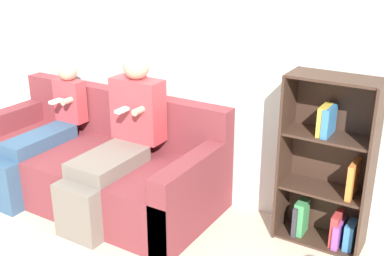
% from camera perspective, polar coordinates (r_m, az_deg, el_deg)
% --- Properties ---
extents(ground_plane, '(14.00, 14.00, 0.00)m').
position_cam_1_polar(ground_plane, '(3.75, -15.28, -11.68)').
color(ground_plane, beige).
extents(back_wall, '(10.00, 0.06, 2.55)m').
position_cam_1_polar(back_wall, '(4.03, -5.99, 10.79)').
color(back_wall, silver).
rests_on(back_wall, ground_plane).
extents(couch, '(2.10, 0.93, 0.83)m').
position_cam_1_polar(couch, '(4.06, -11.34, -4.42)').
color(couch, maroon).
rests_on(couch, ground_plane).
extents(adult_seated, '(0.42, 0.90, 1.21)m').
position_cam_1_polar(adult_seated, '(3.66, -8.66, -1.19)').
color(adult_seated, '#70665B').
rests_on(adult_seated, ground_plane).
extents(child_seated, '(0.28, 0.91, 1.06)m').
position_cam_1_polar(child_seated, '(4.17, -17.19, -0.42)').
color(child_seated, '#335170').
rests_on(child_seated, ground_plane).
extents(bookshelf, '(0.60, 0.29, 1.20)m').
position_cam_1_polar(bookshelf, '(3.41, 15.84, -4.92)').
color(bookshelf, '#3D281E').
rests_on(bookshelf, ground_plane).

